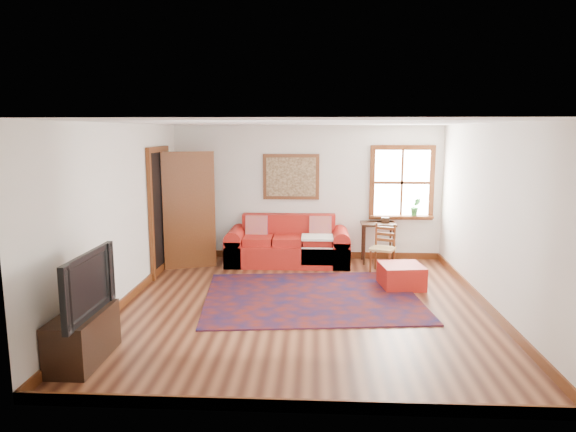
# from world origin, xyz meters

# --- Properties ---
(ground) EXTENTS (5.50, 5.50, 0.00)m
(ground) POSITION_xyz_m (0.00, 0.00, 0.00)
(ground) COLOR #3F1C10
(ground) RESTS_ON ground
(room_envelope) EXTENTS (5.04, 5.54, 2.52)m
(room_envelope) POSITION_xyz_m (0.00, 0.02, 1.65)
(room_envelope) COLOR silver
(room_envelope) RESTS_ON ground
(window) EXTENTS (1.18, 0.20, 1.38)m
(window) POSITION_xyz_m (1.78, 2.70, 1.31)
(window) COLOR white
(window) RESTS_ON ground
(doorway) EXTENTS (0.89, 1.08, 2.14)m
(doorway) POSITION_xyz_m (-2.21, 1.78, 1.07)
(doorway) COLOR black
(doorway) RESTS_ON ground
(framed_artwork) EXTENTS (1.05, 0.07, 0.85)m
(framed_artwork) POSITION_xyz_m (-0.30, 2.71, 1.55)
(framed_artwork) COLOR #5F2E14
(framed_artwork) RESTS_ON ground
(persian_rug) EXTENTS (3.30, 2.76, 0.02)m
(persian_rug) POSITION_xyz_m (0.11, 0.37, 0.01)
(persian_rug) COLOR #51130B
(persian_rug) RESTS_ON ground
(red_leather_sofa) EXTENTS (2.22, 0.92, 0.87)m
(red_leather_sofa) POSITION_xyz_m (-0.33, 2.32, 0.29)
(red_leather_sofa) COLOR #AE1D16
(red_leather_sofa) RESTS_ON ground
(red_ottoman) EXTENTS (0.70, 0.70, 0.36)m
(red_ottoman) POSITION_xyz_m (1.50, 0.94, 0.18)
(red_ottoman) COLOR #AE1D16
(red_ottoman) RESTS_ON ground
(side_table) EXTENTS (0.62, 0.46, 0.74)m
(side_table) POSITION_xyz_m (1.31, 2.46, 0.62)
(side_table) COLOR black
(side_table) RESTS_ON ground
(ladder_back_chair) EXTENTS (0.50, 0.49, 0.83)m
(ladder_back_chair) POSITION_xyz_m (1.33, 1.82, 0.44)
(ladder_back_chair) COLOR tan
(ladder_back_chair) RESTS_ON ground
(media_cabinet) EXTENTS (0.43, 0.96, 0.53)m
(media_cabinet) POSITION_xyz_m (-2.27, -1.85, 0.26)
(media_cabinet) COLOR black
(media_cabinet) RESTS_ON ground
(television) EXTENTS (0.15, 1.14, 0.66)m
(television) POSITION_xyz_m (-2.25, -1.91, 0.86)
(television) COLOR black
(television) RESTS_ON media_cabinet
(candle_hurricane) EXTENTS (0.12, 0.12, 0.18)m
(candle_hurricane) POSITION_xyz_m (-2.22, -1.47, 0.61)
(candle_hurricane) COLOR silver
(candle_hurricane) RESTS_ON media_cabinet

